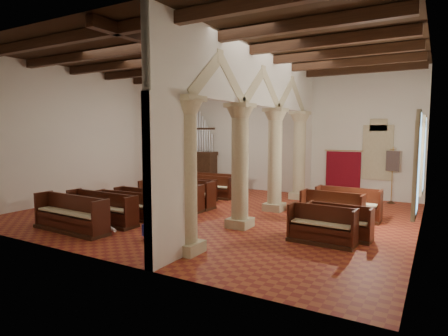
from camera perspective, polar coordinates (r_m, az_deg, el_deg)
floor at (r=14.71m, az=-1.15°, el=-6.82°), size 14.00×14.00×0.00m
ceiling at (r=14.63m, az=-1.20°, el=16.77°), size 14.00×14.00×0.00m
wall_back at (r=19.75m, az=7.88°, el=5.10°), size 14.00×0.02×6.00m
wall_front at (r=9.73m, az=-19.77°, el=4.23°), size 14.00×0.02×6.00m
wall_left at (r=18.95m, az=-19.69°, el=4.80°), size 0.02×12.00×6.00m
wall_right at (r=12.31m, az=28.06°, el=4.14°), size 0.02×12.00×6.00m
ceiling_beams at (r=14.60m, az=-1.20°, el=16.08°), size 13.80×11.80×0.30m
arcade at (r=13.53m, az=5.42°, el=7.25°), size 0.90×11.90×6.00m
window_right_a at (r=10.86m, az=27.49°, el=-0.19°), size 0.03×1.00×2.20m
window_right_b at (r=14.84m, az=28.16°, el=1.20°), size 0.03×1.00×2.20m
window_back at (r=18.47m, az=22.36°, el=2.20°), size 1.00×0.03×2.20m
pipe_organ at (r=21.50m, az=-3.88°, el=0.84°), size 2.10×0.85×4.40m
lectern at (r=19.77m, az=2.65°, el=-2.16°), size 0.49×0.50×1.18m
dossal_curtain at (r=18.75m, az=17.67°, el=-0.77°), size 1.80×0.07×2.17m
processional_banner at (r=18.04m, az=24.19°, el=-2.37°), size 0.56×0.71×2.49m
hymnal_box_a at (r=11.36m, az=-11.41°, el=-9.32°), size 0.42×0.39×0.34m
hymnal_box_b at (r=13.84m, az=-10.43°, el=-6.69°), size 0.31×0.27×0.29m
hymnal_box_c at (r=14.21m, az=-5.65°, el=-6.18°), size 0.38×0.33×0.35m
tube_heater_a at (r=12.46m, az=-17.01°, el=-8.64°), size 0.93×0.50×0.10m
tube_heater_b at (r=13.95m, az=-15.31°, el=-7.05°), size 0.98×0.53×0.10m
nave_pew_0 at (r=12.96m, az=-22.33°, el=-7.28°), size 2.97×0.88×1.14m
nave_pew_1 at (r=13.67m, az=-18.21°, el=-6.57°), size 2.98×0.81×1.07m
nave_pew_2 at (r=14.29m, az=-15.11°, el=-6.10°), size 2.45×0.75×0.96m
nave_pew_3 at (r=14.75m, az=-12.06°, el=-5.67°), size 2.74×0.69×0.96m
nave_pew_4 at (r=15.44m, az=-8.22°, el=-4.92°), size 3.00×0.81×1.09m
nave_pew_5 at (r=16.07m, az=-6.56°, el=-4.42°), size 3.22×0.96×1.14m
nave_pew_6 at (r=17.41m, az=-5.13°, el=-3.78°), size 2.56×0.77×0.99m
nave_pew_7 at (r=18.05m, az=-2.76°, el=-3.39°), size 2.79×0.74×1.03m
nave_pew_8 at (r=19.12m, az=-1.92°, el=-2.88°), size 2.81×0.69×1.02m
aisle_pew_0 at (r=11.12m, az=14.65°, el=-9.24°), size 1.92×0.80×1.07m
aisle_pew_1 at (r=11.80m, az=17.07°, el=-8.57°), size 1.94×0.79×1.00m
aisle_pew_2 at (r=13.25m, az=16.06°, el=-6.77°), size 2.12×0.89×1.13m
aisle_pew_3 at (r=14.25m, az=18.32°, el=-5.94°), size 2.27×0.83×1.15m
aisle_pew_4 at (r=15.17m, az=18.93°, el=-5.45°), size 1.81×0.74×1.00m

